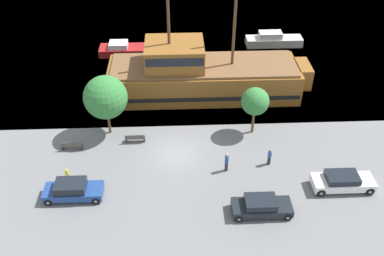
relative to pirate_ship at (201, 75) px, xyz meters
name	(u,v)px	position (x,y,z in m)	size (l,w,h in m)	color
ground_plane	(176,153)	(-2.69, -9.75, -2.13)	(160.00, 160.00, 0.00)	slate
pirate_ship	(201,75)	(0.00, 0.00, 0.00)	(20.58, 6.05, 11.49)	brown
moored_boat_dockside	(122,49)	(-9.01, 9.34, -1.53)	(5.47, 2.37, 1.52)	maroon
moored_boat_outer	(273,40)	(9.83, 10.98, -1.45)	(7.00, 2.00, 1.76)	#B7B2A8
parked_car_curb_front	(261,206)	(3.50, -16.81, -1.45)	(4.39, 1.81, 1.37)	black
parked_car_curb_mid	(343,181)	(10.27, -14.53, -1.42)	(4.78, 1.86, 1.39)	white
parked_car_curb_rear	(73,190)	(-10.61, -14.61, -1.41)	(4.45, 1.83, 1.47)	navy
fire_hydrant	(67,173)	(-11.53, -12.29, -1.72)	(0.42, 0.25, 0.76)	yellow
bench_promenade_east	(135,138)	(-6.31, -8.03, -1.69)	(1.76, 0.45, 0.85)	#4C4742
bench_promenade_west	(72,146)	(-11.78, -8.85, -1.69)	(1.79, 0.45, 0.85)	#4C4742
pedestrian_walking_near	(269,157)	(5.10, -11.47, -1.36)	(0.32, 0.32, 1.54)	#232838
pedestrian_walking_far	(227,162)	(1.44, -12.11, -1.22)	(0.32, 0.32, 1.78)	#232838
tree_row_east	(106,97)	(-8.71, -6.46, 1.68)	(3.88, 3.88, 5.75)	brown
tree_row_mideast	(255,102)	(4.40, -6.94, 1.21)	(2.50, 2.50, 4.60)	brown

